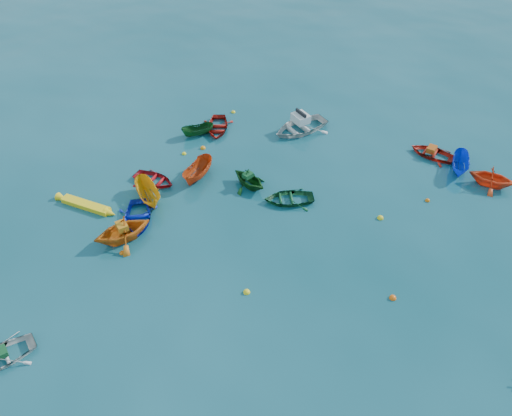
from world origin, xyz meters
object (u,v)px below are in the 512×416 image
at_px(dinghy_blue_sw, 138,221).
at_px(kayak_yellow, 87,207).
at_px(motorboat_white, 300,130).
at_px(dinghy_white_near, 3,358).

height_order(dinghy_blue_sw, kayak_yellow, dinghy_blue_sw).
bearing_deg(motorboat_white, kayak_yellow, -90.27).
xyz_separation_m(dinghy_white_near, kayak_yellow, (-3.52, 9.89, 0.00)).
bearing_deg(dinghy_blue_sw, dinghy_white_near, -126.03).
xyz_separation_m(dinghy_blue_sw, motorboat_white, (4.90, 13.31, 0.00)).
xyz_separation_m(dinghy_blue_sw, kayak_yellow, (-3.60, -0.38, 0.00)).
bearing_deg(kayak_yellow, dinghy_white_near, -163.52).
height_order(dinghy_white_near, motorboat_white, motorboat_white).
xyz_separation_m(kayak_yellow, motorboat_white, (8.50, 13.69, 0.00)).
distance_m(dinghy_white_near, kayak_yellow, 10.50).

